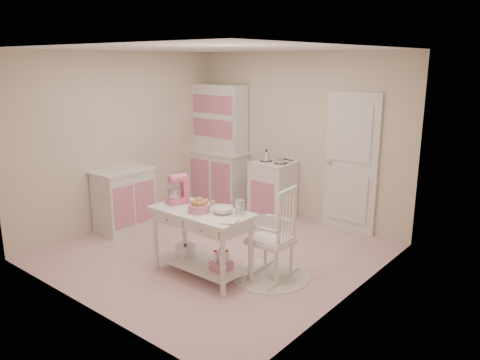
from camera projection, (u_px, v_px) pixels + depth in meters
The scene contains 14 objects.
room_shell at pixel (215, 128), 5.79m from camera, with size 3.84×3.84×2.62m.
door at pixel (351, 163), 6.75m from camera, with size 0.82×0.05×2.04m, color white.
hutch at pixel (219, 145), 8.07m from camera, with size 1.06×0.50×2.08m, color white.
stove at pixel (273, 190), 7.43m from camera, with size 0.62×0.57×0.92m, color white.
base_cabinet at pixel (124, 200), 6.91m from camera, with size 0.54×0.84×0.92m, color white.
lace_rug at pixel (270, 276), 5.49m from camera, with size 0.92×0.92×0.01m, color white.
rocking_chair at pixel (271, 232), 5.36m from camera, with size 0.48×0.72×1.10m, color white.
work_table at pixel (202, 243), 5.44m from camera, with size 1.20×0.60×0.80m, color white.
stand_mixer at pixel (177, 189), 5.57m from camera, with size 0.20×0.28×0.34m, color #E05E8C.
cookie_tray at pixel (203, 204), 5.56m from camera, with size 0.34×0.24×0.02m, color silver.
bread_basket at pixel (199, 208), 5.28m from camera, with size 0.25×0.25×0.09m, color #CC7592.
mixing_bowl at pixel (223, 210), 5.23m from camera, with size 0.24×0.24×0.07m, color white.
metal_pitcher at pixel (240, 207), 5.17m from camera, with size 0.10×0.10×0.17m, color silver.
recipe_book at pixel (224, 221), 4.97m from camera, with size 0.15×0.20×0.02m, color white.
Camera 1 is at (3.91, -4.25, 2.47)m, focal length 35.00 mm.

